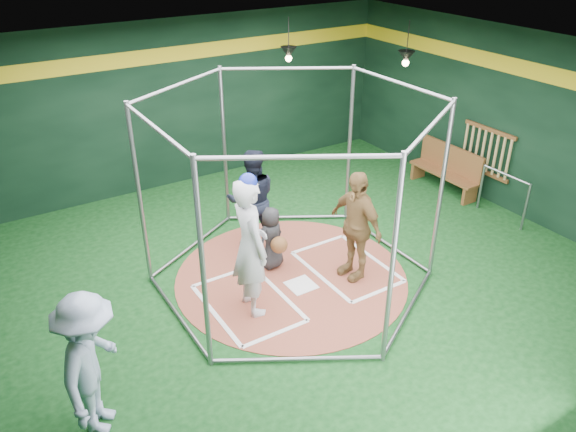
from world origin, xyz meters
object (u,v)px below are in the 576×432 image
batter_figure (250,245)px  umpire (252,199)px  dugout_bench (447,168)px  visitor_leopard (355,225)px

batter_figure → umpire: size_ratio=1.21×
batter_figure → dugout_bench: 5.78m
visitor_leopard → dugout_bench: size_ratio=1.09×
umpire → dugout_bench: umpire is taller
visitor_leopard → batter_figure: bearing=-98.1°
umpire → dugout_bench: bearing=-162.8°
batter_figure → visitor_leopard: size_ratio=1.20×
batter_figure → umpire: (0.90, 1.59, -0.18)m
batter_figure → umpire: bearing=60.5°
dugout_bench → batter_figure: bearing=-165.3°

